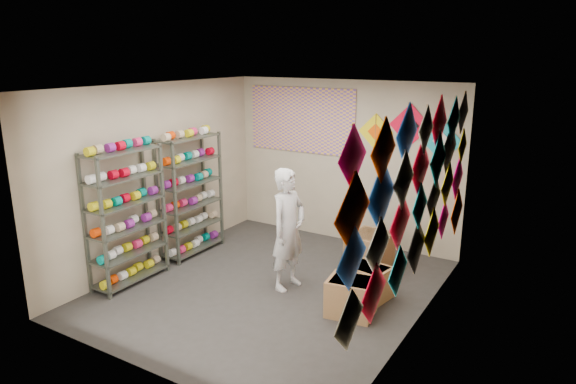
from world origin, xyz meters
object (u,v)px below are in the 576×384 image
Objects in this scene: shopkeeper at (288,229)px; carton_b at (369,282)px; shelf_rack_front at (126,217)px; carton_a at (351,297)px; shelf_rack_back at (191,195)px; carton_c at (369,251)px.

shopkeeper reaches higher than carton_b.
shopkeeper is at bearing -155.39° from carton_b.
carton_b is at bearing 22.74° from shelf_rack_front.
shelf_rack_front reaches higher than carton_a.
carton_b is (0.01, 0.54, -0.02)m from carton_a.
shelf_rack_back reaches higher than carton_c.
carton_a is (3.03, 0.73, -0.72)m from shelf_rack_front.
carton_c is at bearing 122.26° from carton_b.
shelf_rack_back is 3.13m from carton_b.
carton_c is (2.67, 0.89, -0.69)m from shelf_rack_back.
carton_a is (3.03, -0.57, -0.72)m from shelf_rack_back.
shelf_rack_front is 3.20m from carton_a.
carton_b is at bearing -60.32° from carton_c.
shelf_rack_front reaches higher than shopkeeper.
shelf_rack_back is at bearing 161.39° from carton_a.
carton_b is 0.99m from carton_c.
carton_b is at bearing -68.11° from shopkeeper.
carton_a is at bearing 13.62° from shelf_rack_front.
shelf_rack_back is at bearing 88.98° from shopkeeper.
shelf_rack_front reaches higher than carton_c.
shopkeeper is 3.00× the size of carton_a.
shelf_rack_back is 3.65× the size of carton_b.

